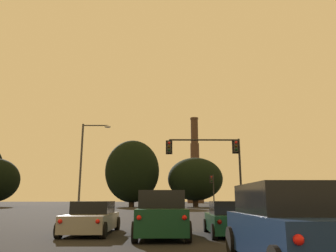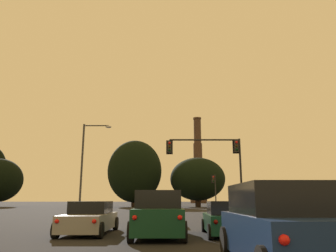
% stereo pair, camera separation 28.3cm
% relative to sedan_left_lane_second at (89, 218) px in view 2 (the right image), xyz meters
% --- Properties ---
extents(sedan_left_lane_second, '(2.00, 4.71, 1.43)m').
position_rel_sedan_left_lane_second_xyz_m(sedan_left_lane_second, '(0.00, 0.00, 0.00)').
color(sedan_left_lane_second, gray).
rests_on(sedan_left_lane_second, ground_plane).
extents(suv_right_lane_third, '(2.10, 4.91, 1.86)m').
position_rel_sedan_left_lane_second_xyz_m(suv_right_lane_third, '(6.09, -7.79, 0.23)').
color(suv_right_lane_third, navy).
rests_on(suv_right_lane_third, ground_plane).
extents(hatchback_right_lane_second, '(2.01, 4.15, 1.44)m').
position_rel_sedan_left_lane_second_xyz_m(hatchback_right_lane_second, '(6.06, -0.89, -0.00)').
color(hatchback_right_lane_second, '#0F3823').
rests_on(hatchback_right_lane_second, ground_plane).
extents(suv_center_lane_second, '(2.17, 4.93, 1.86)m').
position_rel_sedan_left_lane_second_xyz_m(suv_center_lane_second, '(3.14, -1.35, 0.23)').
color(suv_center_lane_second, '#0F3823').
rests_on(suv_center_lane_second, ground_plane).
extents(hatchback_center_lane_front, '(1.93, 4.12, 1.44)m').
position_rel_sedan_left_lane_second_xyz_m(hatchback_center_lane_front, '(2.88, 5.83, -0.00)').
color(hatchback_center_lane_front, silver).
rests_on(hatchback_center_lane_front, ground_plane).
extents(traffic_light_overhead_right, '(6.66, 0.50, 6.77)m').
position_rel_sedan_left_lane_second_xyz_m(traffic_light_overhead_right, '(7.74, 13.01, 4.55)').
color(traffic_light_overhead_right, black).
rests_on(traffic_light_overhead_right, ground_plane).
extents(traffic_light_far_right, '(0.78, 0.50, 5.26)m').
position_rel_sedan_left_lane_second_xyz_m(traffic_light_far_right, '(10.60, 34.89, 2.79)').
color(traffic_light_far_right, black).
rests_on(traffic_light_far_right, ground_plane).
extents(street_lamp, '(2.93, 0.36, 9.08)m').
position_rel_sedan_left_lane_second_xyz_m(street_lamp, '(-4.64, 17.25, 4.83)').
color(street_lamp, '#38383A').
rests_on(street_lamp, ground_plane).
extents(smokestack, '(7.93, 7.93, 41.39)m').
position_rel_sedan_left_lane_second_xyz_m(smokestack, '(18.06, 142.44, 15.61)').
color(smokestack, '#3C2B22').
rests_on(smokestack, ground_plane).
extents(treeline_left_mid, '(12.07, 10.86, 14.72)m').
position_rel_sedan_left_lane_second_xyz_m(treeline_left_mid, '(-3.94, 58.38, 7.14)').
color(treeline_left_mid, black).
rests_on(treeline_left_mid, ground_plane).
extents(treeline_far_right, '(12.13, 10.92, 10.71)m').
position_rel_sedan_left_lane_second_xyz_m(treeline_far_right, '(10.10, 57.65, 5.34)').
color(treeline_far_right, black).
rests_on(treeline_far_right, ground_plane).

